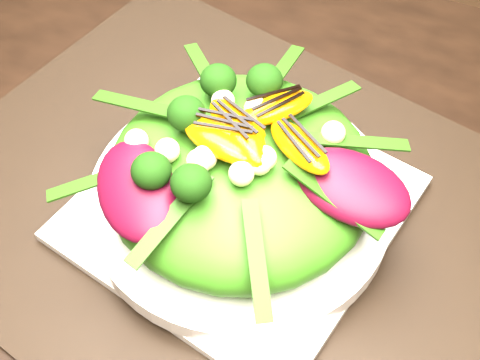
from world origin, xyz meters
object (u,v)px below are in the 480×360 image
at_px(salad_bowl, 240,198).
at_px(lettuce_mound, 240,174).
at_px(plate_base, 240,208).
at_px(orange_segment, 223,111).
at_px(placemat, 240,212).

height_order(salad_bowl, lettuce_mound, lettuce_mound).
distance_m(plate_base, orange_segment, 0.09).
bearing_deg(salad_bowl, plate_base, 0.00).
relative_size(plate_base, lettuce_mound, 1.13).
bearing_deg(orange_segment, salad_bowl, -41.55).
height_order(salad_bowl, orange_segment, orange_segment).
distance_m(lettuce_mound, orange_segment, 0.05).
relative_size(lettuce_mound, orange_segment, 3.52).
height_order(placemat, lettuce_mound, lettuce_mound).
distance_m(plate_base, lettuce_mound, 0.04).
distance_m(salad_bowl, lettuce_mound, 0.03).
distance_m(placemat, salad_bowl, 0.02).
height_order(plate_base, orange_segment, orange_segment).
bearing_deg(placemat, lettuce_mound, 0.00).
distance_m(placemat, lettuce_mound, 0.05).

